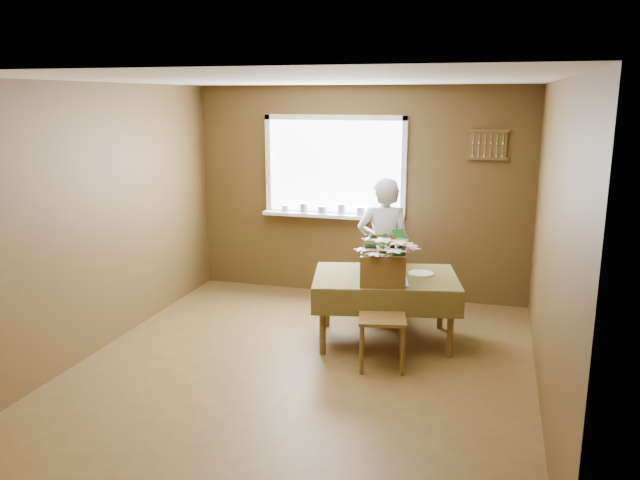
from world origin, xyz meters
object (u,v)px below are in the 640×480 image
(chair_far, at_px, (383,272))
(flower_bouquet, at_px, (386,252))
(dining_table, at_px, (385,283))
(chair_near, at_px, (382,308))
(seated_woman, at_px, (384,250))

(chair_far, distance_m, flower_bouquet, 0.99)
(dining_table, xyz_separation_m, chair_far, (-0.13, 0.63, -0.07))
(dining_table, bearing_deg, flower_bouquet, -93.17)
(chair_far, bearing_deg, dining_table, 88.95)
(chair_near, xyz_separation_m, seated_woman, (-0.20, 1.15, 0.25))
(dining_table, relative_size, seated_woman, 1.00)
(seated_woman, bearing_deg, dining_table, 91.70)
(dining_table, bearing_deg, chair_far, 89.83)
(flower_bouquet, bearing_deg, chair_near, -84.07)
(chair_near, bearing_deg, flower_bouquet, 84.45)
(dining_table, xyz_separation_m, seated_woman, (-0.13, 0.62, 0.18))
(chair_near, relative_size, seated_woman, 0.62)
(chair_far, relative_size, chair_near, 0.99)
(chair_near, bearing_deg, seated_woman, 88.45)
(chair_far, height_order, seated_woman, seated_woman)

